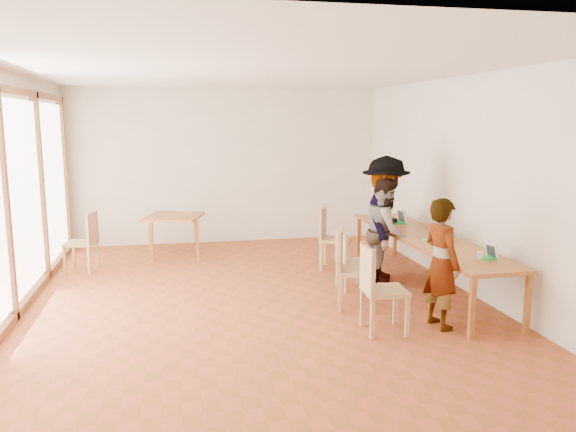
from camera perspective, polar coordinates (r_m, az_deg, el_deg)
name	(u,v)px	position (r m, az deg, el deg)	size (l,w,h in m)	color
ground	(256,305)	(7.46, -3.25, -8.97)	(8.00, 8.00, 0.00)	#A84A28
wall_back	(226,166)	(11.08, -6.32, 5.06)	(6.00, 0.10, 3.00)	beige
wall_front	(353,276)	(3.28, 6.64, -6.05)	(6.00, 0.10, 3.00)	beige
wall_right	(472,186)	(8.11, 18.15, 2.94)	(0.10, 8.00, 3.00)	beige
window_wall	(3,197)	(7.32, -26.97, 1.69)	(0.10, 8.00, 3.00)	white
ceiling	(254,68)	(7.10, -3.50, 14.81)	(6.00, 8.00, 0.04)	white
communal_table	(425,239)	(8.28, 13.78, -2.32)	(0.80, 4.00, 0.75)	#AA5C25
side_table	(174,220)	(9.97, -11.54, -0.41)	(0.90, 0.90, 0.75)	#AA5C25
chair_near	(376,280)	(6.43, 8.92, -6.39)	(0.49, 0.49, 0.54)	tan
chair_mid	(348,260)	(7.20, 6.14, -4.48)	(0.61, 0.61, 0.55)	tan
chair_far	(347,255)	(7.99, 6.02, -3.97)	(0.42, 0.42, 0.44)	tan
chair_empty	(329,231)	(9.10, 4.17, -1.52)	(0.62, 0.62, 0.54)	tan
chair_spare	(86,235)	(9.47, -19.80, -1.84)	(0.53, 0.53, 0.51)	tan
person_near	(441,263)	(6.71, 15.32, -4.66)	(0.56, 0.36, 1.52)	gray
person_mid	(386,231)	(8.29, 9.92, -1.56)	(0.77, 0.60, 1.58)	gray
person_far	(385,219)	(8.49, 9.82, -0.28)	(1.21, 0.69, 1.87)	gray
laptop_near	(489,254)	(7.17, 19.72, -3.67)	(0.21, 0.23, 0.18)	green
laptop_mid	(436,237)	(7.92, 14.79, -2.12)	(0.28, 0.30, 0.21)	green
laptop_far	(399,219)	(9.22, 11.19, -0.31)	(0.25, 0.28, 0.23)	green
yellow_mug	(388,220)	(9.13, 10.17, -0.44)	(0.13, 0.13, 0.10)	orange
green_bottle	(439,234)	(7.76, 15.10, -1.76)	(0.07, 0.07, 0.28)	#227823
clear_glass	(480,255)	(7.08, 18.94, -3.82)	(0.07, 0.07, 0.09)	silver
condiment_cup	(376,218)	(9.40, 8.97, -0.25)	(0.08, 0.08, 0.06)	white
pink_phone	(449,259)	(6.96, 16.07, -4.22)	(0.05, 0.10, 0.01)	#D84999
black_pouch	(390,220)	(9.17, 10.28, -0.45)	(0.16, 0.26, 0.09)	black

